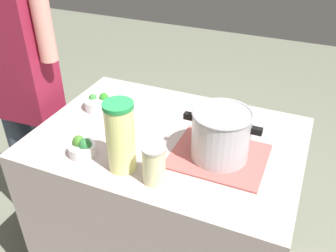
# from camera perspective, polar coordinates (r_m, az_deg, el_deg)

# --- Properties ---
(counter_slab) EXTENTS (1.10, 0.78, 0.91)m
(counter_slab) POSITION_cam_1_polar(r_m,az_deg,el_deg) (1.84, -0.00, -13.22)
(counter_slab) COLOR #AD9C98
(counter_slab) RESTS_ON ground_plane
(dish_cloth) EXTENTS (0.36, 0.30, 0.01)m
(dish_cloth) POSITION_cam_1_polar(r_m,az_deg,el_deg) (1.44, 7.86, -4.62)
(dish_cloth) COLOR #AA524E
(dish_cloth) RESTS_ON counter_slab
(cooking_pot) EXTENTS (0.29, 0.23, 0.19)m
(cooking_pot) POSITION_cam_1_polar(r_m,az_deg,el_deg) (1.38, 8.18, -1.20)
(cooking_pot) COLOR #B7B7BC
(cooking_pot) RESTS_ON dish_cloth
(lemonade_pitcher) EXTENTS (0.11, 0.11, 0.27)m
(lemonade_pitcher) POSITION_cam_1_polar(r_m,az_deg,el_deg) (1.31, -7.36, -1.65)
(lemonade_pitcher) COLOR #F1F492
(lemonade_pitcher) RESTS_ON counter_slab
(mason_jar) EXTENTS (0.08, 0.08, 0.15)m
(mason_jar) POSITION_cam_1_polar(r_m,az_deg,el_deg) (1.28, -2.18, -5.95)
(mason_jar) COLOR beige
(mason_jar) RESTS_ON counter_slab
(broccoli_bowl_front) EXTENTS (0.11, 0.11, 0.08)m
(broccoli_bowl_front) POSITION_cam_1_polar(r_m,az_deg,el_deg) (1.47, -13.12, -3.25)
(broccoli_bowl_front) COLOR silver
(broccoli_bowl_front) RESTS_ON counter_slab
(broccoli_bowl_center) EXTENTS (0.11, 0.11, 0.07)m
(broccoli_bowl_center) POSITION_cam_1_polar(r_m,az_deg,el_deg) (1.69, 10.47, 2.28)
(broccoli_bowl_center) COLOR silver
(broccoli_bowl_center) RESTS_ON counter_slab
(broccoli_bowl_back) EXTENTS (0.14, 0.14, 0.08)m
(broccoli_bowl_back) POSITION_cam_1_polar(r_m,az_deg,el_deg) (1.76, -10.59, 3.56)
(broccoli_bowl_back) COLOR silver
(broccoli_bowl_back) RESTS_ON counter_slab
(person_cook) EXTENTS (0.50, 0.22, 1.63)m
(person_cook) POSITION_cam_1_polar(r_m,az_deg,el_deg) (2.00, -21.37, 4.35)
(person_cook) COLOR #3F4D60
(person_cook) RESTS_ON ground_plane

